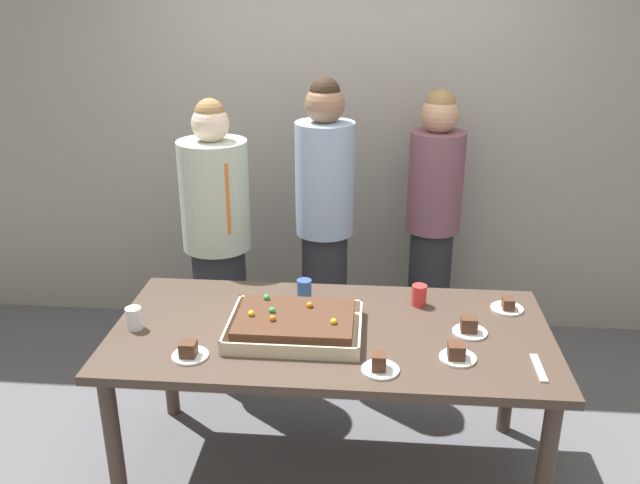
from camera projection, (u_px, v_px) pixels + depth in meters
ground_plane at (330, 469)px, 3.19m from camera, size 12.00×12.00×0.00m
interior_back_panel at (349, 99)px, 4.13m from camera, size 8.00×0.12×3.00m
party_table at (331, 346)px, 2.95m from camera, size 1.92×0.92×0.76m
sheet_cake at (295, 324)px, 2.87m from camera, size 0.57×0.43×0.11m
plated_slice_near_left at (507, 306)px, 3.08m from camera, size 0.15×0.15×0.06m
plated_slice_near_right at (189, 352)px, 2.69m from camera, size 0.15×0.15×0.07m
plated_slice_far_left at (469, 328)px, 2.87m from camera, size 0.15×0.15×0.08m
plated_slice_far_right at (380, 365)px, 2.59m from camera, size 0.15×0.15×0.08m
plated_slice_center_front at (457, 354)px, 2.67m from camera, size 0.15×0.15×0.07m
drink_cup_nearest at (304, 290)px, 3.17m from camera, size 0.07×0.07×0.10m
drink_cup_middle at (419, 295)px, 3.12m from camera, size 0.07×0.07×0.10m
drink_cup_far_end at (134, 318)px, 2.90m from camera, size 0.07×0.07×0.10m
cake_server_utensil at (539, 368)px, 2.62m from camera, size 0.03×0.20×0.01m
person_serving_front at (433, 220)px, 3.96m from camera, size 0.32×0.32×1.63m
person_green_shirt_behind at (325, 226)px, 3.73m from camera, size 0.32×0.32×1.72m
person_striped_tie_right at (217, 243)px, 3.69m from camera, size 0.37×0.37×1.63m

